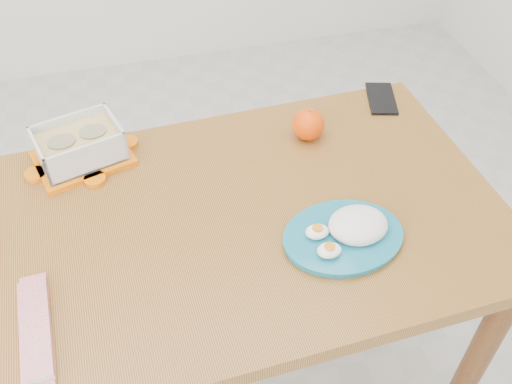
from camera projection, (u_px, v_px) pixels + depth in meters
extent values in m
plane|color=#B7B7B2|center=(203.00, 342.00, 1.85)|extent=(3.50, 3.50, 0.00)
cube|color=olive|center=(256.00, 218.00, 1.25)|extent=(1.10, 0.76, 0.04)
cylinder|color=brown|center=(474.00, 363.00, 1.41)|extent=(0.06, 0.06, 0.71)
cylinder|color=brown|center=(65.00, 270.00, 1.62)|extent=(0.06, 0.06, 0.71)
cylinder|color=brown|center=(371.00, 200.00, 1.82)|extent=(0.06, 0.06, 0.71)
cube|color=orange|center=(83.00, 158.00, 1.35)|extent=(0.25, 0.21, 0.01)
cube|color=silver|center=(79.00, 143.00, 1.32)|extent=(0.22, 0.18, 0.08)
cube|color=tan|center=(80.00, 146.00, 1.33)|extent=(0.20, 0.17, 0.05)
cylinder|color=#8B7F5B|center=(62.00, 145.00, 1.30)|extent=(0.08, 0.08, 0.02)
cylinder|color=#8B7F5B|center=(93.00, 135.00, 1.33)|extent=(0.08, 0.08, 0.02)
sphere|color=#FF3405|center=(308.00, 124.00, 1.39)|extent=(0.08, 0.08, 0.08)
cylinder|color=#19718C|center=(343.00, 237.00, 1.18)|extent=(0.26, 0.26, 0.02)
ellipsoid|color=white|center=(359.00, 221.00, 1.16)|extent=(0.13, 0.11, 0.05)
ellipsoid|color=white|center=(317.00, 232.00, 1.16)|extent=(0.05, 0.04, 0.02)
ellipsoid|color=white|center=(329.00, 250.00, 1.12)|extent=(0.05, 0.04, 0.02)
cube|color=red|center=(36.00, 329.00, 1.02)|extent=(0.07, 0.21, 0.02)
cube|color=black|center=(381.00, 99.00, 1.53)|extent=(0.11, 0.15, 0.01)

